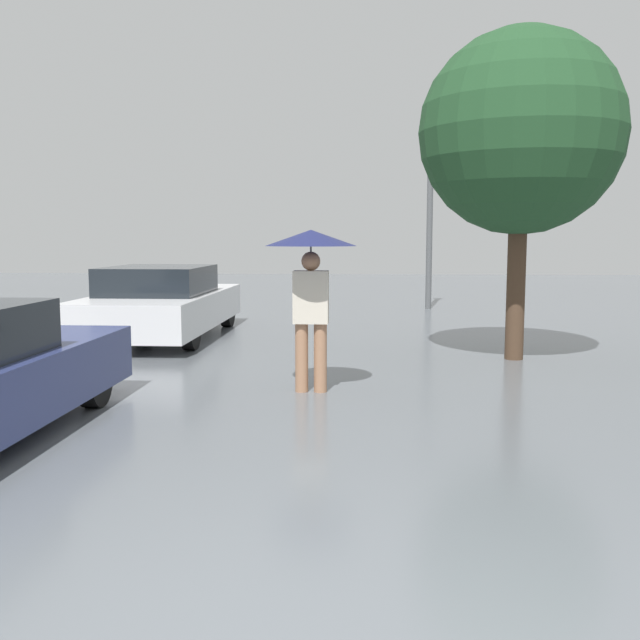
{
  "coord_description": "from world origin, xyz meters",
  "views": [
    {
      "loc": [
        0.29,
        -2.46,
        1.68
      ],
      "look_at": [
        -0.23,
        5.15,
        0.79
      ],
      "focal_mm": 40.0,
      "sensor_mm": 36.0,
      "label": 1
    }
  ],
  "objects_px": {
    "parked_car_farthest": "(162,303)",
    "tree": "(521,133)",
    "pedestrian": "(311,264)",
    "street_lamp": "(430,196)"
  },
  "relations": [
    {
      "from": "tree",
      "to": "street_lamp",
      "type": "distance_m",
      "value": 6.97
    },
    {
      "from": "pedestrian",
      "to": "parked_car_farthest",
      "type": "relative_size",
      "value": 0.39
    },
    {
      "from": "tree",
      "to": "parked_car_farthest",
      "type": "bearing_deg",
      "value": 161.3
    },
    {
      "from": "pedestrian",
      "to": "parked_car_farthest",
      "type": "height_order",
      "value": "pedestrian"
    },
    {
      "from": "street_lamp",
      "to": "parked_car_farthest",
      "type": "bearing_deg",
      "value": -133.89
    },
    {
      "from": "pedestrian",
      "to": "street_lamp",
      "type": "bearing_deg",
      "value": 77.55
    },
    {
      "from": "pedestrian",
      "to": "tree",
      "type": "bearing_deg",
      "value": 40.8
    },
    {
      "from": "pedestrian",
      "to": "tree",
      "type": "height_order",
      "value": "tree"
    },
    {
      "from": "parked_car_farthest",
      "to": "tree",
      "type": "xyz_separation_m",
      "value": [
        5.48,
        -1.86,
        2.48
      ]
    },
    {
      "from": "parked_car_farthest",
      "to": "tree",
      "type": "height_order",
      "value": "tree"
    }
  ]
}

